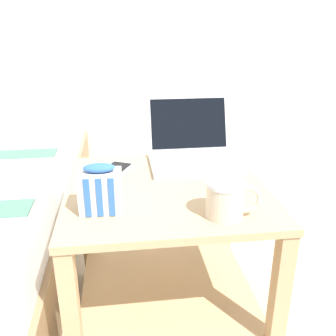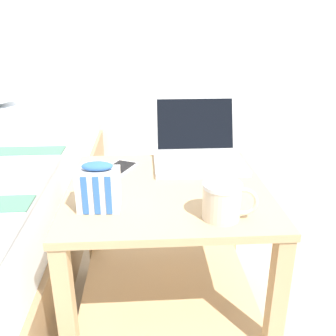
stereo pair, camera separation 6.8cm
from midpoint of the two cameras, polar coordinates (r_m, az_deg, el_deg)
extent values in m
plane|color=tan|center=(1.45, 1.33, -21.74)|extent=(8.00, 8.00, 0.00)
cube|color=tan|center=(1.16, 1.54, -3.39)|extent=(0.61, 0.59, 0.02)
cube|color=tan|center=(1.36, 1.38, -17.81)|extent=(0.57, 0.55, 0.02)
cube|color=tan|center=(1.09, -13.14, -22.18)|extent=(0.04, 0.04, 0.49)
cube|color=tan|center=(1.14, 17.75, -20.51)|extent=(0.04, 0.04, 0.49)
cube|color=tan|center=(1.52, -10.07, -8.09)|extent=(0.04, 0.04, 0.49)
cube|color=tan|center=(1.56, 10.91, -7.43)|extent=(0.04, 0.04, 0.49)
cube|color=#B7BABC|center=(1.31, 6.31, 0.52)|extent=(0.31, 0.21, 0.02)
cube|color=silver|center=(1.32, 6.21, 1.20)|extent=(0.27, 0.12, 0.00)
cube|color=silver|center=(1.26, 6.77, -0.01)|extent=(0.09, 0.05, 0.00)
cube|color=#B7BABC|center=(1.42, 5.52, 6.70)|extent=(0.31, 0.08, 0.20)
cube|color=black|center=(1.41, 5.55, 6.72)|extent=(0.28, 0.07, 0.17)
cube|color=red|center=(1.41, 2.38, 4.42)|extent=(0.02, 0.01, 0.03)
cube|color=blue|center=(1.42, 5.01, 7.68)|extent=(0.05, 0.01, 0.02)
cube|color=silver|center=(1.41, 3.38, 4.54)|extent=(0.05, 0.01, 0.02)
cylinder|color=beige|center=(0.97, 10.15, -4.98)|extent=(0.10, 0.10, 0.10)
cylinder|color=silver|center=(0.96, 10.32, -2.64)|extent=(0.10, 0.10, 0.01)
cylinder|color=black|center=(0.96, 10.29, -3.13)|extent=(0.09, 0.09, 0.01)
torus|color=beige|center=(0.98, 13.33, -5.03)|extent=(0.08, 0.03, 0.08)
cube|color=silver|center=(1.02, -8.61, -3.27)|extent=(0.12, 0.08, 0.11)
cube|color=#3366B2|center=(0.98, -10.67, -4.24)|extent=(0.02, 0.00, 0.11)
cube|color=#3366B2|center=(0.98, -8.90, -4.25)|extent=(0.02, 0.00, 0.11)
cube|color=#3366B2|center=(0.98, -7.10, -4.26)|extent=(0.02, 0.00, 0.11)
ellipsoid|color=#3366B2|center=(0.99, -8.83, 0.27)|extent=(0.09, 0.05, 0.02)
cube|color=#B7BABC|center=(1.28, -6.02, -0.17)|extent=(0.13, 0.16, 0.01)
cube|color=black|center=(1.28, -6.03, 0.04)|extent=(0.12, 0.15, 0.00)
camera|label=1|loc=(0.03, -88.21, 0.71)|focal=40.00mm
camera|label=2|loc=(0.03, 91.79, -0.71)|focal=40.00mm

